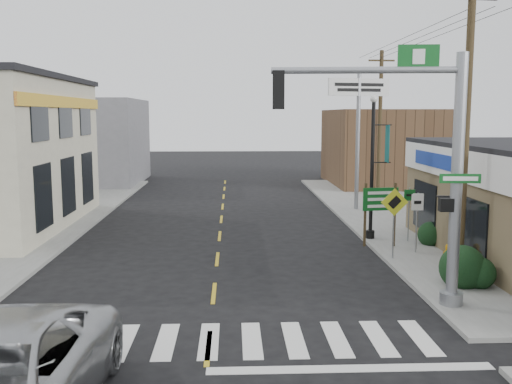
{
  "coord_description": "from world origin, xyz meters",
  "views": [
    {
      "loc": [
        0.56,
        -12.35,
        5.25
      ],
      "look_at": [
        1.32,
        5.6,
        2.8
      ],
      "focal_mm": 40.0,
      "sensor_mm": 36.0,
      "label": 1
    }
  ],
  "objects_px": {
    "lamp_post": "(374,156)",
    "utility_pole_far": "(380,125)",
    "traffic_signal_pole": "(427,154)",
    "dance_center_sign": "(358,108)",
    "utility_pole_near": "(466,128)",
    "fire_hydrant": "(448,253)",
    "guide_sign": "(380,205)",
    "bare_tree": "(504,155)"
  },
  "relations": [
    {
      "from": "utility_pole_near",
      "to": "utility_pole_far",
      "type": "xyz_separation_m",
      "value": [
        1.38,
        15.59,
        -0.21
      ]
    },
    {
      "from": "traffic_signal_pole",
      "to": "utility_pole_near",
      "type": "xyz_separation_m",
      "value": [
        2.08,
        2.61,
        0.59
      ]
    },
    {
      "from": "bare_tree",
      "to": "utility_pole_far",
      "type": "xyz_separation_m",
      "value": [
        -0.83,
        13.59,
        0.75
      ]
    },
    {
      "from": "dance_center_sign",
      "to": "bare_tree",
      "type": "relative_size",
      "value": 1.55
    },
    {
      "from": "fire_hydrant",
      "to": "utility_pole_far",
      "type": "relative_size",
      "value": 0.08
    },
    {
      "from": "guide_sign",
      "to": "fire_hydrant",
      "type": "height_order",
      "value": "guide_sign"
    },
    {
      "from": "lamp_post",
      "to": "guide_sign",
      "type": "bearing_deg",
      "value": -87.57
    },
    {
      "from": "guide_sign",
      "to": "bare_tree",
      "type": "bearing_deg",
      "value": -39.41
    },
    {
      "from": "lamp_post",
      "to": "utility_pole_near",
      "type": "height_order",
      "value": "utility_pole_near"
    },
    {
      "from": "lamp_post",
      "to": "utility_pole_far",
      "type": "xyz_separation_m",
      "value": [
        2.77,
        9.84,
        1.07
      ]
    },
    {
      "from": "dance_center_sign",
      "to": "bare_tree",
      "type": "height_order",
      "value": "dance_center_sign"
    },
    {
      "from": "guide_sign",
      "to": "bare_tree",
      "type": "distance_m",
      "value": 4.8
    },
    {
      "from": "fire_hydrant",
      "to": "lamp_post",
      "type": "relative_size",
      "value": 0.12
    },
    {
      "from": "utility_pole_near",
      "to": "traffic_signal_pole",
      "type": "bearing_deg",
      "value": -134.53
    },
    {
      "from": "dance_center_sign",
      "to": "bare_tree",
      "type": "xyz_separation_m",
      "value": [
        2.64,
        -11.14,
        -1.74
      ]
    },
    {
      "from": "fire_hydrant",
      "to": "dance_center_sign",
      "type": "height_order",
      "value": "dance_center_sign"
    },
    {
      "from": "traffic_signal_pole",
      "to": "utility_pole_far",
      "type": "height_order",
      "value": "utility_pole_far"
    },
    {
      "from": "lamp_post",
      "to": "utility_pole_far",
      "type": "height_order",
      "value": "utility_pole_far"
    },
    {
      "from": "fire_hydrant",
      "to": "bare_tree",
      "type": "relative_size",
      "value": 0.15
    },
    {
      "from": "fire_hydrant",
      "to": "utility_pole_near",
      "type": "height_order",
      "value": "utility_pole_near"
    },
    {
      "from": "dance_center_sign",
      "to": "utility_pole_near",
      "type": "height_order",
      "value": "utility_pole_near"
    },
    {
      "from": "dance_center_sign",
      "to": "guide_sign",
      "type": "bearing_deg",
      "value": -108.79
    },
    {
      "from": "traffic_signal_pole",
      "to": "dance_center_sign",
      "type": "bearing_deg",
      "value": 89.69
    },
    {
      "from": "traffic_signal_pole",
      "to": "bare_tree",
      "type": "distance_m",
      "value": 6.31
    },
    {
      "from": "dance_center_sign",
      "to": "bare_tree",
      "type": "bearing_deg",
      "value": -88.89
    },
    {
      "from": "utility_pole_far",
      "to": "fire_hydrant",
      "type": "bearing_deg",
      "value": -98.14
    },
    {
      "from": "traffic_signal_pole",
      "to": "utility_pole_far",
      "type": "relative_size",
      "value": 0.79
    },
    {
      "from": "fire_hydrant",
      "to": "bare_tree",
      "type": "height_order",
      "value": "bare_tree"
    },
    {
      "from": "guide_sign",
      "to": "fire_hydrant",
      "type": "xyz_separation_m",
      "value": [
        1.66,
        -2.82,
        -1.23
      ]
    },
    {
      "from": "traffic_signal_pole",
      "to": "dance_center_sign",
      "type": "relative_size",
      "value": 0.94
    },
    {
      "from": "traffic_signal_pole",
      "to": "dance_center_sign",
      "type": "height_order",
      "value": "dance_center_sign"
    },
    {
      "from": "bare_tree",
      "to": "lamp_post",
      "type": "bearing_deg",
      "value": 133.87
    },
    {
      "from": "traffic_signal_pole",
      "to": "lamp_post",
      "type": "bearing_deg",
      "value": 90.95
    },
    {
      "from": "lamp_post",
      "to": "bare_tree",
      "type": "xyz_separation_m",
      "value": [
        3.6,
        -3.75,
        0.32
      ]
    },
    {
      "from": "lamp_post",
      "to": "utility_pole_near",
      "type": "distance_m",
      "value": 6.05
    },
    {
      "from": "dance_center_sign",
      "to": "lamp_post",
      "type": "bearing_deg",
      "value": -109.61
    },
    {
      "from": "bare_tree",
      "to": "guide_sign",
      "type": "bearing_deg",
      "value": 148.13
    },
    {
      "from": "guide_sign",
      "to": "fire_hydrant",
      "type": "distance_m",
      "value": 3.5
    },
    {
      "from": "utility_pole_near",
      "to": "utility_pole_far",
      "type": "relative_size",
      "value": 1.05
    },
    {
      "from": "fire_hydrant",
      "to": "lamp_post",
      "type": "bearing_deg",
      "value": 110.49
    },
    {
      "from": "guide_sign",
      "to": "dance_center_sign",
      "type": "distance_m",
      "value": 9.72
    },
    {
      "from": "guide_sign",
      "to": "utility_pole_near",
      "type": "height_order",
      "value": "utility_pole_near"
    }
  ]
}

